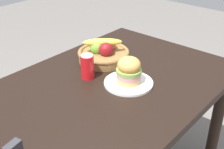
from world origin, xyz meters
TOP-DOWN VIEW (x-y plane):
  - dining_table at (0.00, 0.00)m, footprint 1.40×0.90m
  - plate at (0.10, -0.08)m, footprint 0.24×0.24m
  - sandwich at (0.10, -0.08)m, footprint 0.12×0.12m
  - soda_can at (0.02, 0.12)m, footprint 0.07×0.07m
  - fruit_basket at (0.22, 0.19)m, footprint 0.29×0.29m

SIDE VIEW (x-z plane):
  - dining_table at x=0.00m, z-range 0.27..1.02m
  - plate at x=0.10m, z-range 0.75..0.76m
  - fruit_basket at x=0.22m, z-range 0.73..0.86m
  - soda_can at x=0.02m, z-range 0.75..0.88m
  - sandwich at x=0.10m, z-range 0.76..0.89m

